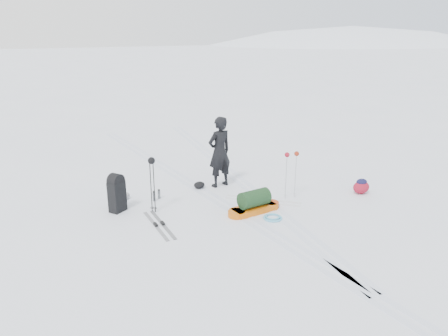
# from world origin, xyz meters

# --- Properties ---
(ground) EXTENTS (200.00, 200.00, 0.00)m
(ground) POSITION_xyz_m (0.00, 0.00, 0.00)
(ground) COLOR white
(ground) RESTS_ON ground
(snow_hill_backdrop) EXTENTS (359.50, 192.00, 162.45)m
(snow_hill_backdrop) POSITION_xyz_m (62.69, 84.02, -69.02)
(snow_hill_backdrop) COLOR white
(snow_hill_backdrop) RESTS_ON ground
(ski_tracks) EXTENTS (3.38, 17.97, 0.01)m
(ski_tracks) POSITION_xyz_m (0.61, 0.88, 0.00)
(ski_tracks) COLOR silver
(ski_tracks) RESTS_ON ground
(skier) EXTENTS (0.80, 0.59, 2.00)m
(skier) POSITION_xyz_m (0.56, 1.10, 1.00)
(skier) COLOR black
(skier) RESTS_ON ground
(pulk_sled) EXTENTS (1.49, 0.58, 0.56)m
(pulk_sled) POSITION_xyz_m (0.45, -0.94, 0.21)
(pulk_sled) COLOR #D05D0C
(pulk_sled) RESTS_ON ground
(expedition_rucksack) EXTENTS (0.73, 1.03, 0.97)m
(expedition_rucksack) POSITION_xyz_m (-2.44, 0.72, 0.45)
(expedition_rucksack) COLOR black
(expedition_rucksack) RESTS_ON ground
(ski_poles_black) EXTENTS (0.17, 0.17, 1.39)m
(ski_poles_black) POSITION_xyz_m (-1.71, 0.20, 1.14)
(ski_poles_black) COLOR black
(ski_poles_black) RESTS_ON ground
(ski_poles_silver) EXTENTS (0.40, 0.16, 1.27)m
(ski_poles_silver) POSITION_xyz_m (1.77, -0.60, 1.06)
(ski_poles_silver) COLOR #B5B8BC
(ski_poles_silver) RESTS_ON ground
(touring_skis_grey) EXTENTS (0.29, 1.68, 0.06)m
(touring_skis_grey) POSITION_xyz_m (-1.87, -0.59, 0.01)
(touring_skis_grey) COLOR gray
(touring_skis_grey) RESTS_ON ground
(touring_skis_white) EXTENTS (1.61, 1.59, 0.07)m
(touring_skis_white) POSITION_xyz_m (1.02, -0.46, 0.02)
(touring_skis_white) COLOR silver
(touring_skis_white) RESTS_ON ground
(rope_coil) EXTENTS (0.48, 0.48, 0.05)m
(rope_coil) POSITION_xyz_m (0.63, -1.49, 0.03)
(rope_coil) COLOR #5BB9DD
(rope_coil) RESTS_ON ground
(small_daypack) EXTENTS (0.53, 0.42, 0.41)m
(small_daypack) POSITION_xyz_m (3.68, -1.22, 0.20)
(small_daypack) COLOR maroon
(small_daypack) RESTS_ON ground
(thermos_pair) EXTENTS (0.26, 0.19, 0.27)m
(thermos_pair) POSITION_xyz_m (-1.39, 0.92, 0.13)
(thermos_pair) COLOR #515458
(thermos_pair) RESTS_ON ground
(stuff_sack) EXTENTS (0.33, 0.25, 0.20)m
(stuff_sack) POSITION_xyz_m (-0.05, 1.18, 0.10)
(stuff_sack) COLOR black
(stuff_sack) RESTS_ON ground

